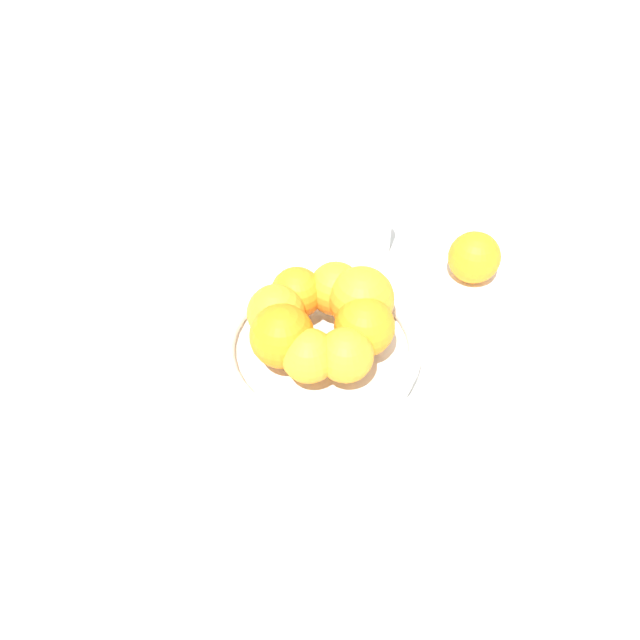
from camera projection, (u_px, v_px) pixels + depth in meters
The scene contains 5 objects.
ground_plane at pixel (320, 359), 0.82m from camera, with size 4.00×4.00×0.00m, color white.
fruit_bowl at pixel (320, 349), 0.81m from camera, with size 0.26×0.26×0.04m.
orange_pile at pixel (322, 318), 0.77m from camera, with size 0.19×0.18×0.08m.
stray_orange at pixel (473, 257), 0.90m from camera, with size 0.08×0.08×0.08m, color orange.
drinking_glass at pixel (366, 229), 0.94m from camera, with size 0.07×0.07×0.09m, color silver.
Camera 1 is at (-0.00, 0.53, 0.63)m, focal length 35.00 mm.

